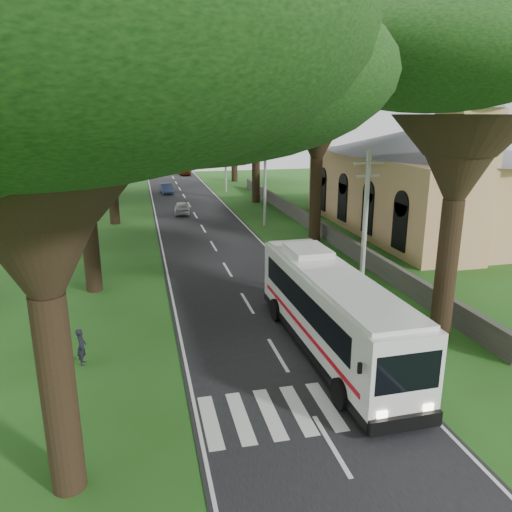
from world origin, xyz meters
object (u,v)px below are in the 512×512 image
object	(u,v)px
distant_car_a	(182,207)
distant_car_b	(167,188)
coach_bus	(331,310)
pole_far	(226,159)
church	(422,172)
pole_near	(365,229)
pedestrian	(82,347)
distant_car_c	(184,171)
pole_mid	(265,179)

from	to	relation	value
distant_car_a	distant_car_b	world-z (taller)	distant_car_a
coach_bus	pole_far	bearing A→B (deg)	84.61
church	distant_car_b	distance (m)	32.20
pole_near	distant_car_a	distance (m)	28.10
distant_car_b	pedestrian	xyz separation A→B (m)	(-5.92, -43.54, 0.13)
pole_far	distant_car_b	world-z (taller)	pole_far
church	distant_car_c	bearing A→B (deg)	109.86
church	coach_bus	world-z (taller)	church
pole_mid	pedestrian	xyz separation A→B (m)	(-13.31, -22.92, -3.42)
church	pole_mid	bearing A→B (deg)	160.19
distant_car_c	pedestrian	xyz separation A→B (m)	(-9.82, -62.36, 0.10)
pole_near	pole_mid	bearing A→B (deg)	90.00
coach_bus	distant_car_a	size ratio (longest dim) A/B	3.25
coach_bus	distant_car_a	xyz separation A→B (m)	(-3.40, 31.21, -1.23)
pole_mid	coach_bus	bearing A→B (deg)	-97.76
church	pole_near	bearing A→B (deg)	-128.50
pole_far	distant_car_b	size ratio (longest dim) A/B	2.20
pole_mid	distant_car_a	bearing A→B (deg)	133.45
coach_bus	church	bearing A→B (deg)	50.38
church	pole_far	world-z (taller)	church
pole_near	pedestrian	xyz separation A→B (m)	(-13.31, -2.92, -3.42)
coach_bus	pedestrian	world-z (taller)	coach_bus
distant_car_b	pole_far	bearing A→B (deg)	-10.36
coach_bus	distant_car_c	distance (m)	63.60
pole_far	coach_bus	distance (m)	44.32
distant_car_a	pole_near	bearing A→B (deg)	107.82
pole_far	pedestrian	size ratio (longest dim) A/B	5.27
church	distant_car_c	world-z (taller)	church
distant_car_a	distant_car_c	bearing A→B (deg)	-91.72
pole_near	distant_car_a	world-z (taller)	pole_near
church	distant_car_b	size ratio (longest dim) A/B	6.60
church	distant_car_a	distance (m)	22.67
distant_car_a	pole_mid	bearing A→B (deg)	137.38
church	pole_far	size ratio (longest dim) A/B	3.00
church	pole_mid	size ratio (longest dim) A/B	3.00
church	pole_near	size ratio (longest dim) A/B	3.00
pole_mid	pole_near	bearing A→B (deg)	-90.00
pole_near	distant_car_b	distance (m)	41.43
church	distant_car_a	size ratio (longest dim) A/B	6.55
pole_far	distant_car_b	distance (m)	8.22
distant_car_a	pole_far	bearing A→B (deg)	-113.44
coach_bus	pedestrian	xyz separation A→B (m)	(-10.02, 1.22, -1.12)
pole_far	pedestrian	distance (m)	45.07
pole_far	distant_car_a	world-z (taller)	pole_far
pole_mid	pole_far	size ratio (longest dim) A/B	1.00
church	distant_car_b	world-z (taller)	church
church	distant_car_c	xyz separation A→B (m)	(-15.86, 43.90, -4.25)
pole_near	church	bearing A→B (deg)	51.50
pedestrian	pole_near	bearing A→B (deg)	-76.84
pole_near	pedestrian	size ratio (longest dim) A/B	5.27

